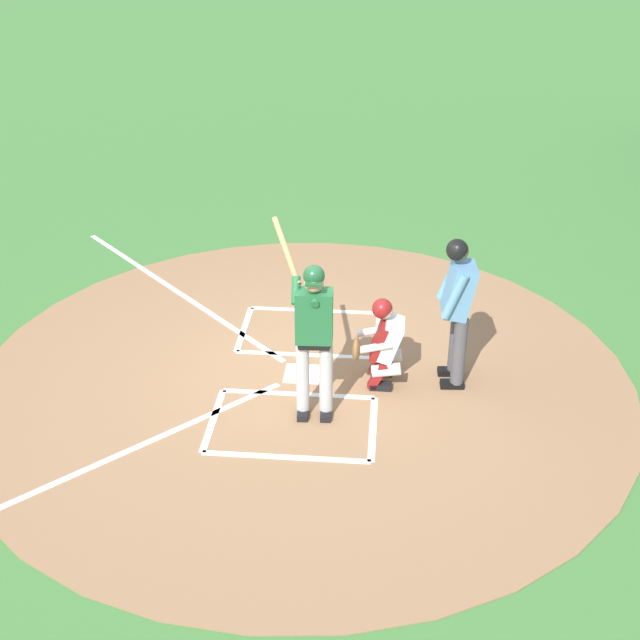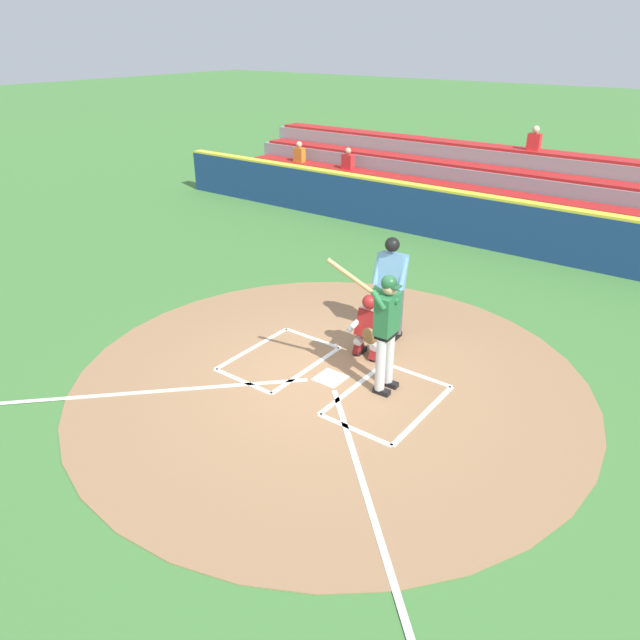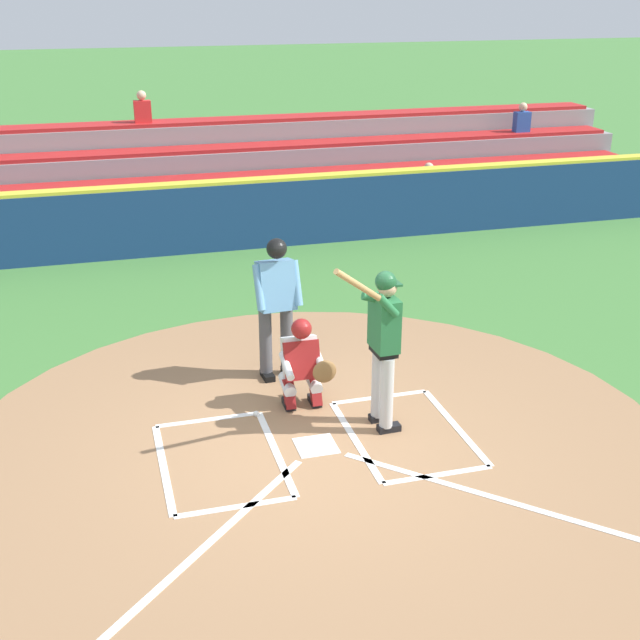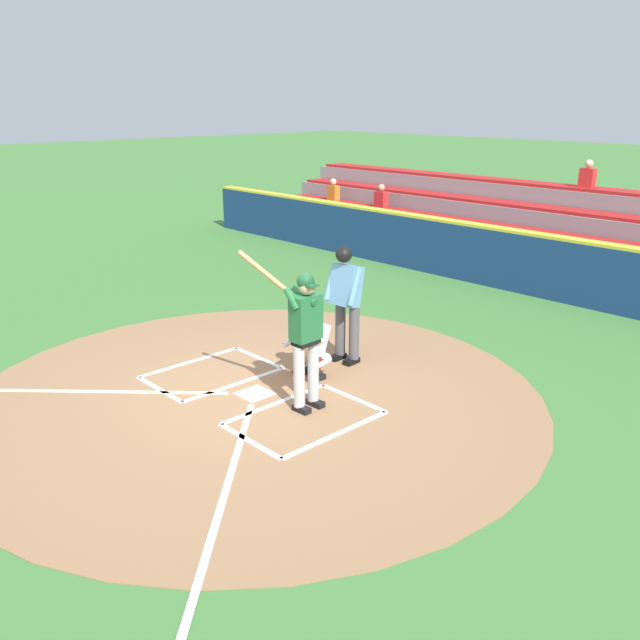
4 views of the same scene
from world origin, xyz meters
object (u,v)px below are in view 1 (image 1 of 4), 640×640
at_px(baseball, 373,355).
at_px(catcher, 382,341).
at_px(batter, 313,331).
at_px(plate_umpire, 458,303).

bearing_deg(baseball, catcher, -169.10).
relative_size(batter, baseball, 28.76).
xyz_separation_m(batter, catcher, (0.73, -0.75, -0.51)).
relative_size(plate_umpire, baseball, 25.20).
relative_size(batter, plate_umpire, 1.14).
relative_size(batter, catcher, 1.88).
height_order(catcher, baseball, catcher).
bearing_deg(plate_umpire, baseball, 63.32).
bearing_deg(plate_umpire, catcher, 97.48).
xyz_separation_m(catcher, plate_umpire, (0.11, -0.85, 0.49)).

